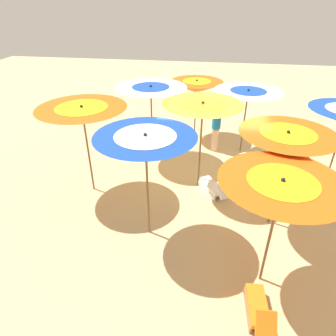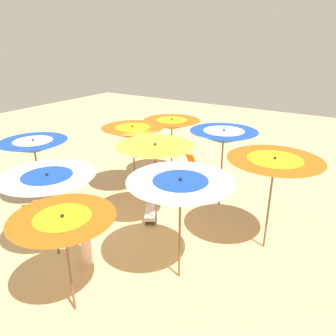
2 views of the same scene
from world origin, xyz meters
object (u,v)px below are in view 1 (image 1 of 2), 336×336
beach_umbrella_0 (83,114)px  lounger_2 (213,187)px  beach_umbrella_4 (203,109)px  beach_umbrella_7 (248,96)px  beachgoer_0 (216,125)px  beach_umbrella_6 (197,87)px  beach_umbrella_3 (151,92)px  beach_umbrella_1 (146,145)px  beach_umbrella_5 (286,141)px  lounger_0 (259,310)px  lounger_1 (310,162)px  beach_umbrella_2 (281,190)px

beach_umbrella_0 → lounger_2: (3.38, 0.33, -2.06)m
beach_umbrella_4 → beach_umbrella_7: (1.35, 2.41, -0.33)m
beach_umbrella_0 → beachgoer_0: (3.37, 2.99, -1.31)m
beach_umbrella_4 → beach_umbrella_6: (-0.38, 3.46, -0.38)m
beach_umbrella_4 → lounger_2: 2.18m
lounger_2 → beach_umbrella_7: bearing=-51.3°
beach_umbrella_0 → beach_umbrella_3: bearing=59.4°
beach_umbrella_0 → beach_umbrella_6: size_ratio=1.14×
beach_umbrella_1 → beach_umbrella_3: beach_umbrella_1 is taller
beach_umbrella_0 → beach_umbrella_1: beach_umbrella_1 is taller
beach_umbrella_5 → lounger_0: 3.34m
beach_umbrella_1 → beachgoer_0: size_ratio=1.42×
beach_umbrella_5 → lounger_2: size_ratio=1.96×
beach_umbrella_1 → lounger_0: bearing=-38.5°
beach_umbrella_3 → beach_umbrella_6: beach_umbrella_3 is taller
beach_umbrella_0 → beach_umbrella_1: size_ratio=0.98×
lounger_0 → lounger_2: bearing=10.1°
beach_umbrella_4 → beachgoer_0: bearing=79.6°
beach_umbrella_3 → lounger_2: 3.45m
beach_umbrella_7 → beachgoer_0: beach_umbrella_7 is taller
beach_umbrella_6 → lounger_0: bearing=-77.4°
lounger_2 → beach_umbrella_4: bearing=18.1°
beach_umbrella_1 → lounger_0: (2.30, -1.83, -2.08)m
beach_umbrella_6 → lounger_0: 7.85m
beach_umbrella_0 → beach_umbrella_1: (1.94, -1.51, 0.04)m
lounger_0 → beach_umbrella_7: bearing=-3.6°
beach_umbrella_6 → beachgoer_0: 1.71m
beach_umbrella_7 → beachgoer_0: (-0.92, -0.10, -1.03)m
beach_umbrella_5 → lounger_2: bearing=143.7°
beach_umbrella_4 → lounger_1: beach_umbrella_4 is taller
lounger_1 → beach_umbrella_4: bearing=-103.8°
lounger_1 → beach_umbrella_3: bearing=-127.2°
beach_umbrella_5 → beach_umbrella_6: beach_umbrella_5 is taller
beach_umbrella_0 → beach_umbrella_5: bearing=-8.3°
beach_umbrella_0 → lounger_1: bearing=19.2°
beach_umbrella_0 → beach_umbrella_7: beach_umbrella_0 is taller
beach_umbrella_6 → lounger_2: 4.26m
beach_umbrella_7 → lounger_1: size_ratio=1.76×
beach_umbrella_2 → beachgoer_0: 5.69m
beach_umbrella_6 → lounger_0: (1.68, -7.48, -1.70)m
beach_umbrella_2 → beach_umbrella_3: beach_umbrella_3 is taller
beach_umbrella_7 → lounger_0: beach_umbrella_7 is taller
beach_umbrella_4 → beach_umbrella_6: 3.51m
beach_umbrella_2 → beach_umbrella_3: size_ratio=0.96×
beach_umbrella_5 → beach_umbrella_7: 3.83m
beach_umbrella_6 → lounger_1: (3.87, -1.91, -1.72)m
beach_umbrella_3 → beach_umbrella_6: (1.28, 1.97, -0.31)m
beach_umbrella_4 → beach_umbrella_3: bearing=137.9°
beach_umbrella_4 → beach_umbrella_5: (1.83, -1.38, -0.12)m
beach_umbrella_2 → beach_umbrella_1: bearing=158.4°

